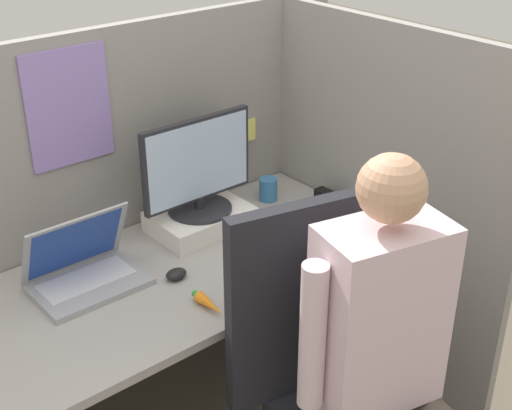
{
  "coord_description": "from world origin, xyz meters",
  "views": [
    {
      "loc": [
        -1.08,
        -1.34,
        1.99
      ],
      "look_at": [
        0.19,
        0.18,
        0.96
      ],
      "focal_mm": 50.0,
      "sensor_mm": 36.0,
      "label": 1
    }
  ],
  "objects_px": {
    "person": "(394,351)",
    "coffee_mug": "(268,189)",
    "paper_box": "(200,219)",
    "office_chair": "(336,385)",
    "stapler": "(329,199)",
    "carrot_toy": "(210,304)",
    "monitor": "(198,168)",
    "laptop": "(85,272)"
  },
  "relations": [
    {
      "from": "person",
      "to": "coffee_mug",
      "type": "height_order",
      "value": "person"
    },
    {
      "from": "paper_box",
      "to": "office_chair",
      "type": "xyz_separation_m",
      "value": [
        -0.1,
        -0.8,
        -0.19
      ]
    },
    {
      "from": "stapler",
      "to": "office_chair",
      "type": "height_order",
      "value": "office_chair"
    },
    {
      "from": "carrot_toy",
      "to": "monitor",
      "type": "bearing_deg",
      "value": 57.24
    },
    {
      "from": "person",
      "to": "carrot_toy",
      "type": "bearing_deg",
      "value": 112.57
    },
    {
      "from": "monitor",
      "to": "office_chair",
      "type": "relative_size",
      "value": 0.4
    },
    {
      "from": "paper_box",
      "to": "person",
      "type": "xyz_separation_m",
      "value": [
        -0.06,
        -0.96,
        0.02
      ]
    },
    {
      "from": "laptop",
      "to": "person",
      "type": "relative_size",
      "value": 0.26
    },
    {
      "from": "laptop",
      "to": "coffee_mug",
      "type": "height_order",
      "value": "laptop"
    },
    {
      "from": "laptop",
      "to": "carrot_toy",
      "type": "height_order",
      "value": "laptop"
    },
    {
      "from": "laptop",
      "to": "office_chair",
      "type": "relative_size",
      "value": 0.31
    },
    {
      "from": "laptop",
      "to": "person",
      "type": "xyz_separation_m",
      "value": [
        0.44,
        -0.9,
        0.01
      ]
    },
    {
      "from": "paper_box",
      "to": "coffee_mug",
      "type": "distance_m",
      "value": 0.34
    },
    {
      "from": "monitor",
      "to": "coffee_mug",
      "type": "height_order",
      "value": "monitor"
    },
    {
      "from": "carrot_toy",
      "to": "coffee_mug",
      "type": "relative_size",
      "value": 1.57
    },
    {
      "from": "stapler",
      "to": "coffee_mug",
      "type": "bearing_deg",
      "value": 126.49
    },
    {
      "from": "laptop",
      "to": "paper_box",
      "type": "bearing_deg",
      "value": 7.08
    },
    {
      "from": "carrot_toy",
      "to": "paper_box",
      "type": "bearing_deg",
      "value": 57.08
    },
    {
      "from": "paper_box",
      "to": "office_chair",
      "type": "relative_size",
      "value": 0.31
    },
    {
      "from": "monitor",
      "to": "person",
      "type": "xyz_separation_m",
      "value": [
        -0.06,
        -0.96,
        -0.19
      ]
    },
    {
      "from": "person",
      "to": "coffee_mug",
      "type": "relative_size",
      "value": 14.51
    },
    {
      "from": "person",
      "to": "coffee_mug",
      "type": "distance_m",
      "value": 1.06
    },
    {
      "from": "monitor",
      "to": "stapler",
      "type": "bearing_deg",
      "value": -20.33
    },
    {
      "from": "laptop",
      "to": "coffee_mug",
      "type": "relative_size",
      "value": 3.8
    },
    {
      "from": "coffee_mug",
      "to": "office_chair",
      "type": "bearing_deg",
      "value": -118.26
    },
    {
      "from": "paper_box",
      "to": "coffee_mug",
      "type": "relative_size",
      "value": 3.83
    },
    {
      "from": "office_chair",
      "to": "coffee_mug",
      "type": "distance_m",
      "value": 0.95
    },
    {
      "from": "monitor",
      "to": "paper_box",
      "type": "bearing_deg",
      "value": -90.0
    },
    {
      "from": "carrot_toy",
      "to": "person",
      "type": "xyz_separation_m",
      "value": [
        0.22,
        -0.53,
        0.03
      ]
    },
    {
      "from": "stapler",
      "to": "carrot_toy",
      "type": "height_order",
      "value": "stapler"
    },
    {
      "from": "paper_box",
      "to": "monitor",
      "type": "relative_size",
      "value": 0.79
    },
    {
      "from": "laptop",
      "to": "person",
      "type": "distance_m",
      "value": 1.0
    },
    {
      "from": "carrot_toy",
      "to": "coffee_mug",
      "type": "bearing_deg",
      "value": 35.7
    },
    {
      "from": "person",
      "to": "office_chair",
      "type": "bearing_deg",
      "value": 103.57
    },
    {
      "from": "monitor",
      "to": "stapler",
      "type": "distance_m",
      "value": 0.56
    },
    {
      "from": "paper_box",
      "to": "stapler",
      "type": "distance_m",
      "value": 0.52
    },
    {
      "from": "coffee_mug",
      "to": "person",
      "type": "bearing_deg",
      "value": -112.28
    },
    {
      "from": "paper_box",
      "to": "office_chair",
      "type": "bearing_deg",
      "value": -96.84
    },
    {
      "from": "coffee_mug",
      "to": "laptop",
      "type": "bearing_deg",
      "value": -174.63
    },
    {
      "from": "monitor",
      "to": "laptop",
      "type": "distance_m",
      "value": 0.54
    },
    {
      "from": "office_chair",
      "to": "person",
      "type": "xyz_separation_m",
      "value": [
        0.04,
        -0.16,
        0.2
      ]
    },
    {
      "from": "monitor",
      "to": "carrot_toy",
      "type": "xyz_separation_m",
      "value": [
        -0.28,
        -0.43,
        -0.22
      ]
    }
  ]
}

